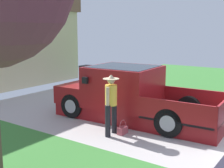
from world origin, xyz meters
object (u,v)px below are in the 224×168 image
(pickup_truck, at_px, (126,95))
(person_with_hat, at_px, (111,101))
(wheeled_trash_bin, at_px, (88,74))
(handbag, at_px, (123,130))

(pickup_truck, xyz_separation_m, person_with_hat, (-1.53, -0.48, 0.19))
(wheeled_trash_bin, bearing_deg, handbag, -133.04)
(pickup_truck, distance_m, wheeled_trash_bin, 6.20)
(pickup_truck, height_order, wheeled_trash_bin, pickup_truck)
(handbag, height_order, wheeled_trash_bin, wheeled_trash_bin)
(handbag, distance_m, wheeled_trash_bin, 7.61)
(handbag, bearing_deg, wheeled_trash_bin, 46.96)
(wheeled_trash_bin, bearing_deg, person_with_hat, -135.48)
(handbag, bearing_deg, pickup_truck, 28.88)
(pickup_truck, distance_m, handbag, 1.62)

